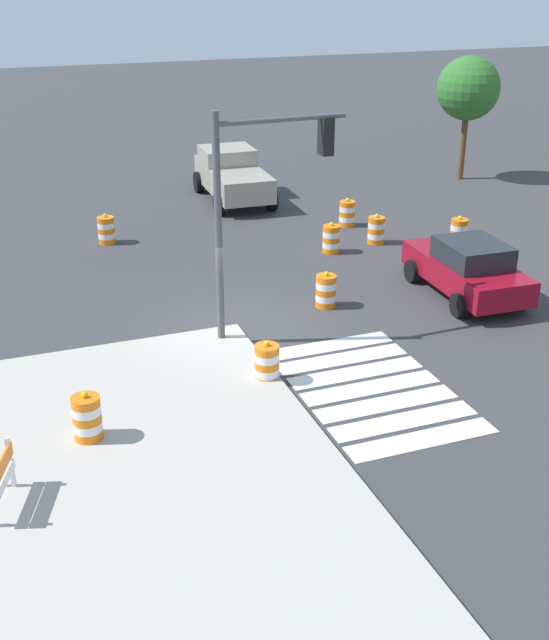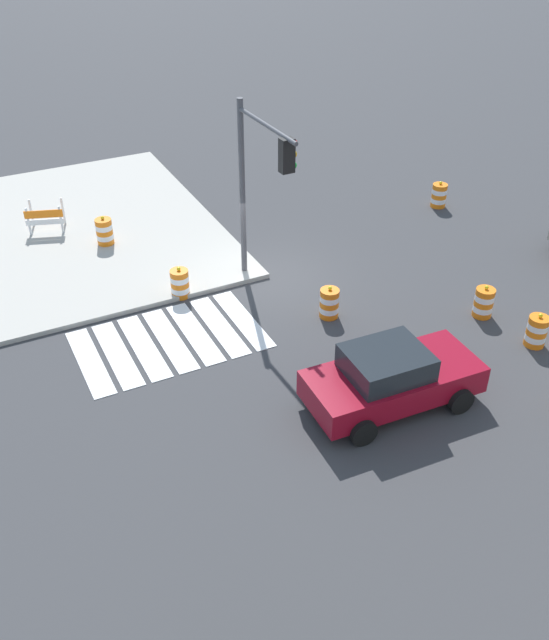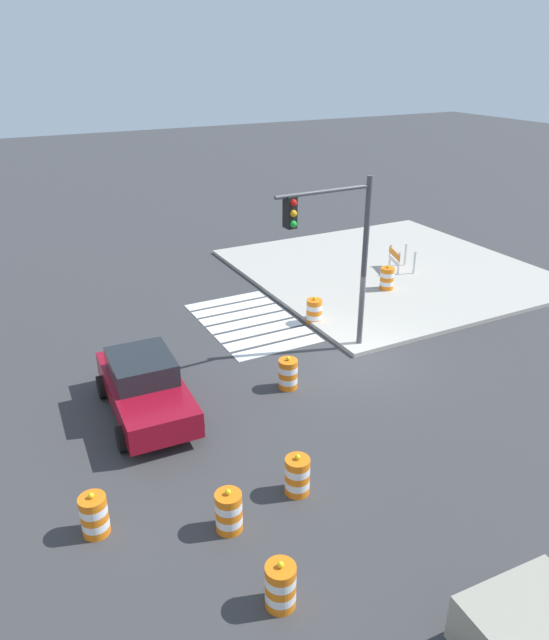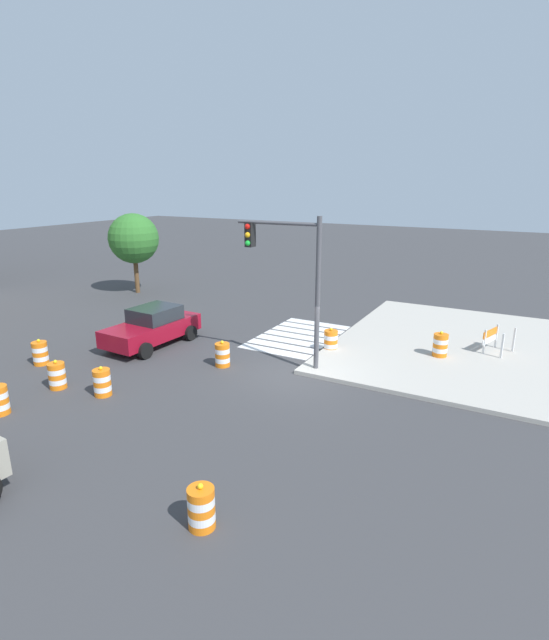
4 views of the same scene
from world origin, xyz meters
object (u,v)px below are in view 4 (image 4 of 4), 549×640
traffic_barrel_median_far (40,353)px  traffic_barrel_on_sidewalk (440,345)px  sports_car (153,326)px  traffic_barrel_median_near (331,341)px  street_tree_streetside_near (134,239)px  traffic_barrel_near_corner (57,376)px  traffic_barrel_far_curb (102,382)px  traffic_barrel_opposite_curb (201,508)px  traffic_light_pole (289,265)px  construction_barricade (494,338)px  traffic_barrel_crosswalk_end (222,355)px

traffic_barrel_median_far → traffic_barrel_on_sidewalk: traffic_barrel_on_sidewalk is taller
sports_car → traffic_barrel_median_near: 7.58m
street_tree_streetside_near → traffic_barrel_near_corner: bearing=-146.4°
traffic_barrel_far_curb → traffic_barrel_on_sidewalk: bearing=-46.3°
traffic_barrel_median_near → traffic_barrel_far_curb: (-7.52, 4.96, 0.00)m
traffic_barrel_median_near → traffic_barrel_opposite_curb: bearing=-171.3°
sports_car → traffic_light_pole: (0.50, -6.23, 3.10)m
traffic_barrel_near_corner → street_tree_streetside_near: (12.16, 8.07, 2.92)m
traffic_barrel_median_far → traffic_barrel_on_sidewalk: size_ratio=1.00×
traffic_barrel_opposite_curb → street_tree_streetside_near: street_tree_streetside_near is taller
sports_car → traffic_barrel_on_sidewalk: 11.85m
traffic_barrel_opposite_curb → traffic_light_pole: bearing=15.9°
traffic_barrel_near_corner → construction_barricade: construction_barricade is taller
traffic_barrel_crosswalk_end → street_tree_streetside_near: (7.80, 11.84, 2.92)m
traffic_barrel_median_far → traffic_barrel_near_corner: bearing=-115.3°
sports_car → traffic_barrel_far_curb: size_ratio=4.29×
traffic_barrel_near_corner → traffic_barrel_on_sidewalk: 14.14m
traffic_barrel_opposite_curb → construction_barricade: construction_barricade is taller
traffic_barrel_median_far → traffic_barrel_opposite_curb: (-4.34, -10.90, 0.00)m
construction_barricade → traffic_barrel_near_corner: bearing=130.0°
traffic_barrel_opposite_curb → traffic_barrel_on_sidewalk: size_ratio=1.00×
sports_car → traffic_barrel_crosswalk_end: (-0.64, -4.03, -0.36)m
traffic_barrel_near_corner → traffic_barrel_median_near: (7.85, -6.75, 0.00)m
traffic_barrel_median_far → construction_barricade: construction_barricade is taller
traffic_barrel_near_corner → traffic_light_pole: traffic_light_pole is taller
traffic_barrel_median_far → street_tree_streetside_near: 12.68m
traffic_barrel_far_curb → traffic_light_pole: size_ratio=0.19×
sports_car → traffic_barrel_crosswalk_end: 4.09m
traffic_barrel_far_curb → traffic_barrel_opposite_curb: size_ratio=1.00×
traffic_barrel_median_near → traffic_light_pole: bearing=161.6°
traffic_barrel_opposite_curb → street_tree_streetside_near: 22.73m
traffic_barrel_near_corner → traffic_barrel_far_curb: same height
traffic_barrel_on_sidewalk → street_tree_streetside_near: 19.41m
traffic_barrel_opposite_curb → construction_barricade: (13.81, -4.24, 0.27)m
traffic_barrel_near_corner → traffic_barrel_crosswalk_end: size_ratio=1.00×
traffic_barrel_near_corner → traffic_barrel_median_near: bearing=-40.7°
traffic_barrel_far_curb → street_tree_streetside_near: 15.68m
traffic_barrel_far_curb → traffic_barrel_opposite_curb: (-3.50, -6.65, 0.00)m
traffic_barrel_crosswalk_end → traffic_barrel_median_far: size_ratio=1.00×
traffic_barrel_median_far → traffic_barrel_opposite_curb: size_ratio=1.00×
traffic_barrel_near_corner → traffic_barrel_crosswalk_end: 5.76m
traffic_barrel_crosswalk_end → traffic_barrel_opposite_curb: (-7.54, -4.68, 0.00)m
traffic_barrel_crosswalk_end → construction_barricade: (6.27, -8.91, 0.27)m
construction_barricade → traffic_light_pole: size_ratio=0.26×
street_tree_streetside_near → traffic_light_pole: bearing=-115.4°
sports_car → traffic_barrel_median_far: bearing=150.2°
traffic_barrel_median_near → traffic_barrel_far_curb: 9.01m
traffic_barrel_crosswalk_end → street_tree_streetside_near: size_ratio=0.21×
construction_barricade → traffic_light_pole: bearing=127.4°
traffic_light_pole → sports_car: bearing=94.6°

